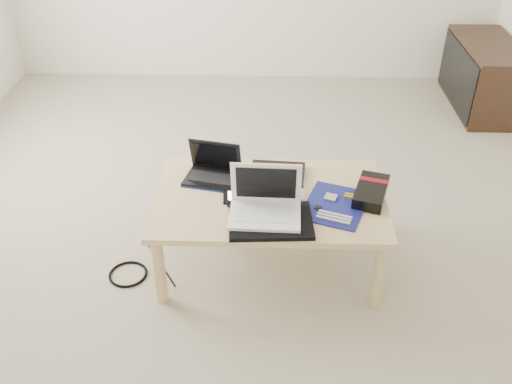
{
  "coord_description": "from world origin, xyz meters",
  "views": [
    {
      "loc": [
        0.16,
        -2.68,
        1.94
      ],
      "look_at": [
        0.1,
        -0.44,
        0.42
      ],
      "focal_mm": 40.0,
      "sensor_mm": 36.0,
      "label": 1
    }
  ],
  "objects_px": {
    "netbook": "(213,171)",
    "gpu_box": "(371,192)",
    "coffee_table": "(270,204)",
    "white_laptop": "(265,204)",
    "media_cabinet": "(483,76)"
  },
  "relations": [
    {
      "from": "netbook",
      "to": "gpu_box",
      "type": "height_order",
      "value": "netbook"
    },
    {
      "from": "coffee_table",
      "to": "white_laptop",
      "type": "height_order",
      "value": "white_laptop"
    },
    {
      "from": "coffee_table",
      "to": "white_laptop",
      "type": "bearing_deg",
      "value": -97.0
    },
    {
      "from": "coffee_table",
      "to": "media_cabinet",
      "type": "bearing_deg",
      "value": 49.54
    },
    {
      "from": "media_cabinet",
      "to": "white_laptop",
      "type": "xyz_separation_m",
      "value": [
        -1.63,
        -2.05,
        0.22
      ]
    },
    {
      "from": "media_cabinet",
      "to": "coffee_table",
      "type": "bearing_deg",
      "value": -130.46
    },
    {
      "from": "netbook",
      "to": "media_cabinet",
      "type": "bearing_deg",
      "value": 42.48
    },
    {
      "from": "media_cabinet",
      "to": "netbook",
      "type": "distance_m",
      "value": 2.57
    },
    {
      "from": "netbook",
      "to": "gpu_box",
      "type": "xyz_separation_m",
      "value": [
        0.76,
        -0.15,
        -0.01
      ]
    },
    {
      "from": "white_laptop",
      "to": "media_cabinet",
      "type": "bearing_deg",
      "value": 51.52
    },
    {
      "from": "white_laptop",
      "to": "gpu_box",
      "type": "relative_size",
      "value": 1.08
    },
    {
      "from": "white_laptop",
      "to": "netbook",
      "type": "bearing_deg",
      "value": 129.84
    },
    {
      "from": "white_laptop",
      "to": "gpu_box",
      "type": "xyz_separation_m",
      "value": [
        0.5,
        0.17,
        -0.04
      ]
    },
    {
      "from": "netbook",
      "to": "white_laptop",
      "type": "height_order",
      "value": "white_laptop"
    },
    {
      "from": "netbook",
      "to": "coffee_table",
      "type": "bearing_deg",
      "value": -28.36
    }
  ]
}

